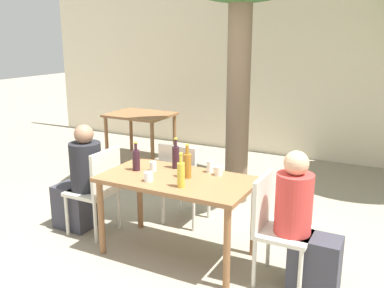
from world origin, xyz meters
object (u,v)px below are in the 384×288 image
object	(u,v)px
person_seated_0	(80,184)
person_seated_1	(304,230)
wine_bottle_2	(136,159)
wine_bottle_3	(176,157)
patio_chair_0	(98,186)
drinking_glass_3	(219,171)
amber_bottle_1	(187,165)
oil_cruet_0	(181,174)
patio_chair_1	(275,222)
patio_chair_2	(182,179)
dining_table_front	(177,187)
dining_table_back	(140,120)
drinking_glass_2	(210,167)
drinking_glass_0	(153,166)
drinking_glass_1	(148,177)

from	to	relation	value
person_seated_0	person_seated_1	xyz separation A→B (m)	(2.36, -0.00, -0.00)
wine_bottle_2	wine_bottle_3	world-z (taller)	wine_bottle_3
patio_chair_0	drinking_glass_3	world-z (taller)	patio_chair_0
patio_chair_0	amber_bottle_1	world-z (taller)	amber_bottle_1
patio_chair_0	oil_cruet_0	size ratio (longest dim) A/B	3.02
oil_cruet_0	patio_chair_1	bearing A→B (deg)	14.39
patio_chair_2	wine_bottle_3	bearing A→B (deg)	109.56
dining_table_front	person_seated_0	distance (m)	1.19
patio_chair_1	wine_bottle_2	xyz separation A→B (m)	(-1.39, 0.01, 0.35)
wine_bottle_3	person_seated_0	bearing A→B (deg)	-166.55
patio_chair_1	patio_chair_2	size ratio (longest dim) A/B	1.00
person_seated_0	oil_cruet_0	size ratio (longest dim) A/B	3.80
person_seated_0	wine_bottle_3	world-z (taller)	person_seated_0
dining_table_back	drinking_glass_2	world-z (taller)	drinking_glass_2
person_seated_1	oil_cruet_0	size ratio (longest dim) A/B	3.81
dining_table_back	patio_chair_1	distance (m)	3.98
amber_bottle_1	oil_cruet_0	bearing A→B (deg)	-73.85
patio_chair_2	person_seated_0	world-z (taller)	person_seated_0
wine_bottle_3	patio_chair_0	bearing A→B (deg)	-162.63
person_seated_0	dining_table_front	bearing A→B (deg)	90.00
patio_chair_2	oil_cruet_0	size ratio (longest dim) A/B	3.02
amber_bottle_1	wine_bottle_3	size ratio (longest dim) A/B	1.04
drinking_glass_0	amber_bottle_1	bearing A→B (deg)	-3.37
person_seated_1	amber_bottle_1	xyz separation A→B (m)	(-1.10, 0.04, 0.38)
drinking_glass_3	amber_bottle_1	bearing A→B (deg)	-139.30
patio_chair_1	person_seated_0	bearing A→B (deg)	90.00
dining_table_front	wine_bottle_2	bearing A→B (deg)	179.07
patio_chair_0	drinking_glass_3	distance (m)	1.30
person_seated_1	drinking_glass_3	xyz separation A→B (m)	(-0.87, 0.24, 0.30)
drinking_glass_1	wine_bottle_3	bearing A→B (deg)	86.90
person_seated_1	drinking_glass_0	distance (m)	1.52
patio_chair_2	dining_table_back	bearing A→B (deg)	-45.98
dining_table_front	patio_chair_2	bearing A→B (deg)	114.69
patio_chair_2	wine_bottle_3	world-z (taller)	wine_bottle_3
person_seated_0	amber_bottle_1	xyz separation A→B (m)	(1.27, 0.04, 0.38)
patio_chair_0	person_seated_1	xyz separation A→B (m)	(2.12, -0.00, -0.02)
dining_table_front	drinking_glass_2	size ratio (longest dim) A/B	12.41
person_seated_1	amber_bottle_1	bearing A→B (deg)	87.71
patio_chair_2	oil_cruet_0	distance (m)	0.99
dining_table_front	wine_bottle_3	xyz separation A→B (m)	(-0.15, 0.25, 0.21)
person_seated_1	wine_bottle_3	world-z (taller)	person_seated_1
person_seated_0	patio_chair_0	bearing A→B (deg)	90.00
patio_chair_0	drinking_glass_0	xyz separation A→B (m)	(0.64, 0.07, 0.29)
dining_table_back	person_seated_1	bearing A→B (deg)	-37.33
dining_table_front	patio_chair_1	xyz separation A→B (m)	(0.94, 0.00, -0.15)
person_seated_0	wine_bottle_2	bearing A→B (deg)	90.58
drinking_glass_1	person_seated_0	bearing A→B (deg)	168.58
dining_table_front	person_seated_0	bearing A→B (deg)	-180.00
dining_table_back	drinking_glass_0	size ratio (longest dim) A/B	11.11
wine_bottle_3	drinking_glass_0	bearing A→B (deg)	-129.39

